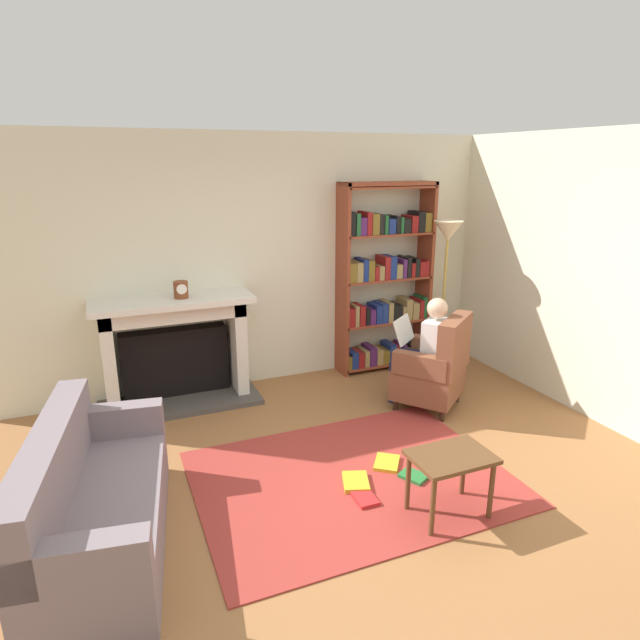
# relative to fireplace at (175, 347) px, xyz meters

# --- Properties ---
(ground) EXTENTS (14.00, 14.00, 0.00)m
(ground) POSITION_rel_fireplace_xyz_m (1.04, -2.30, -0.59)
(ground) COLOR #986338
(back_wall) EXTENTS (5.60, 0.10, 2.70)m
(back_wall) POSITION_rel_fireplace_xyz_m (1.04, 0.25, 0.76)
(back_wall) COLOR beige
(back_wall) RESTS_ON ground
(side_wall_right) EXTENTS (0.10, 5.20, 2.70)m
(side_wall_right) POSITION_rel_fireplace_xyz_m (3.69, -1.05, 0.76)
(side_wall_right) COLOR beige
(side_wall_right) RESTS_ON ground
(area_rug) EXTENTS (2.40, 1.80, 0.01)m
(area_rug) POSITION_rel_fireplace_xyz_m (1.04, -2.00, -0.58)
(area_rug) COLOR #9D322B
(area_rug) RESTS_ON ground
(fireplace) EXTENTS (1.59, 0.64, 1.12)m
(fireplace) POSITION_rel_fireplace_xyz_m (0.00, 0.00, 0.00)
(fireplace) COLOR #4C4742
(fireplace) RESTS_ON ground
(mantel_clock) EXTENTS (0.14, 0.14, 0.17)m
(mantel_clock) POSITION_rel_fireplace_xyz_m (0.09, -0.10, 0.61)
(mantel_clock) COLOR brown
(mantel_clock) RESTS_ON fireplace
(bookshelf) EXTENTS (1.12, 0.32, 2.18)m
(bookshelf) POSITION_rel_fireplace_xyz_m (2.43, 0.03, 0.47)
(bookshelf) COLOR brown
(bookshelf) RESTS_ON ground
(armchair_reading) EXTENTS (0.89, 0.88, 0.97)m
(armchair_reading) POSITION_rel_fireplace_xyz_m (2.36, -1.15, -0.17)
(armchair_reading) COLOR #331E14
(armchair_reading) RESTS_ON ground
(seated_reader) EXTENTS (0.57, 0.59, 1.14)m
(seated_reader) POSITION_rel_fireplace_xyz_m (2.29, -1.06, 0.03)
(seated_reader) COLOR white
(seated_reader) RESTS_ON ground
(sofa_floral) EXTENTS (0.97, 1.79, 0.85)m
(sofa_floral) POSITION_rel_fireplace_xyz_m (-0.81, -2.08, -0.27)
(sofa_floral) COLOR slate
(sofa_floral) RESTS_ON ground
(side_table) EXTENTS (0.56, 0.39, 0.48)m
(side_table) POSITION_rel_fireplace_xyz_m (1.47, -2.65, -0.19)
(side_table) COLOR brown
(side_table) RESTS_ON ground
(scattered_books) EXTENTS (0.71, 0.62, 0.04)m
(scattered_books) POSITION_rel_fireplace_xyz_m (1.21, -2.10, -0.56)
(scattered_books) COLOR gold
(scattered_books) RESTS_ON area_rug
(floor_lamp) EXTENTS (0.32, 0.32, 1.78)m
(floor_lamp) POSITION_rel_fireplace_xyz_m (2.92, -0.44, 0.92)
(floor_lamp) COLOR #B7933F
(floor_lamp) RESTS_ON ground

